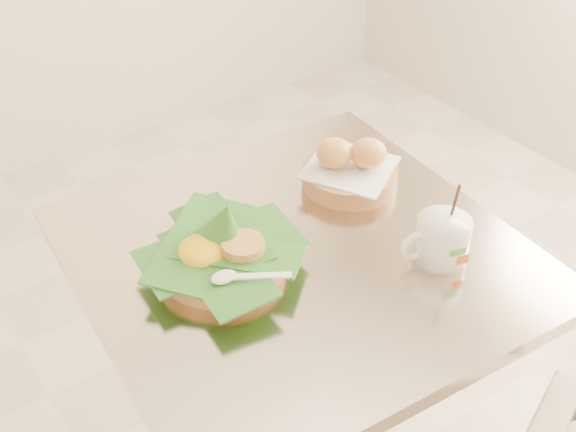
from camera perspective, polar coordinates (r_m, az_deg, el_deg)
cafe_table at (r=1.36m, az=0.77°, el=-9.87°), size 0.75×0.75×0.75m
rice_basket at (r=1.16m, az=-5.32°, el=-2.60°), size 0.26×0.26×0.13m
bread_basket at (r=1.35m, az=4.93°, el=3.72°), size 0.21×0.21×0.09m
coffee_mug at (r=1.19m, az=12.03°, el=-1.77°), size 0.12×0.09×0.15m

